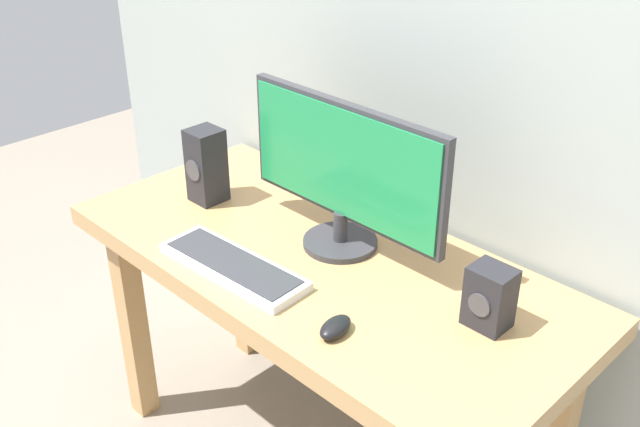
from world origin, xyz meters
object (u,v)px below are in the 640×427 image
at_px(keyboard_primary, 233,266).
at_px(speaker_left, 206,165).
at_px(mouse, 335,327).
at_px(monitor, 344,171).
at_px(speaker_right, 490,297).
at_px(desk, 320,291).

height_order(keyboard_primary, speaker_left, speaker_left).
distance_m(keyboard_primary, mouse, 0.34).
relative_size(monitor, speaker_right, 4.29).
distance_m(monitor, mouse, 0.41).
xyz_separation_m(monitor, speaker_left, (-0.44, -0.09, -0.10)).
bearing_deg(keyboard_primary, monitor, 69.85).
bearing_deg(monitor, speaker_right, -3.14).
height_order(desk, monitor, monitor).
relative_size(speaker_right, speaker_left, 0.67).
relative_size(mouse, speaker_right, 0.64).
relative_size(desk, speaker_left, 6.38).
xyz_separation_m(keyboard_primary, speaker_left, (-0.34, 0.18, 0.09)).
height_order(desk, speaker_right, speaker_right).
distance_m(desk, keyboard_primary, 0.25).
xyz_separation_m(mouse, speaker_right, (0.21, 0.25, 0.05)).
xyz_separation_m(keyboard_primary, mouse, (0.34, -0.00, 0.00)).
bearing_deg(monitor, mouse, -49.07).
bearing_deg(speaker_right, speaker_left, -175.69).
xyz_separation_m(desk, keyboard_primary, (-0.10, -0.19, 0.12)).
bearing_deg(keyboard_primary, speaker_right, 24.57).
bearing_deg(speaker_left, mouse, -15.33).
relative_size(mouse, speaker_left, 0.42).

